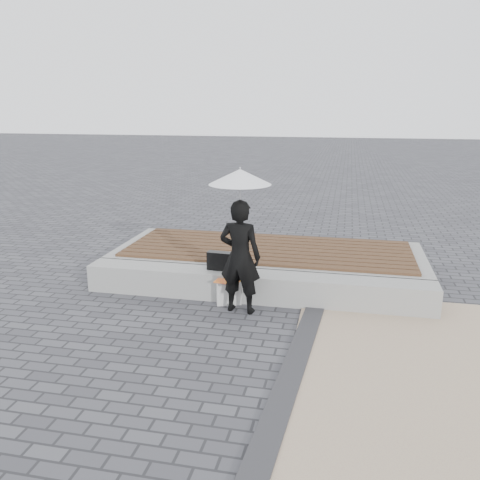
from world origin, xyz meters
name	(u,v)px	position (x,y,z in m)	size (l,w,h in m)	color
ground	(229,351)	(0.00, 0.00, 0.00)	(80.00, 80.00, 0.00)	#494A4E
edging_band	(289,379)	(0.75, -0.50, 0.02)	(0.25, 5.20, 0.04)	#313133
seating_ledge	(255,286)	(0.00, 1.60, 0.20)	(5.00, 0.45, 0.40)	gray
timber_platform	(268,261)	(0.00, 2.80, 0.20)	(5.00, 2.00, 0.40)	#9B9A96
timber_decking	(268,249)	(0.00, 2.80, 0.42)	(4.60, 1.80, 0.04)	brown
woman	(240,257)	(-0.12, 1.14, 0.77)	(0.56, 0.37, 1.54)	black
parasol	(240,177)	(-0.12, 1.14, 1.83)	(0.80, 0.80, 1.03)	#AFB0B5
handbag	(220,261)	(-0.51, 1.63, 0.53)	(0.38, 0.13, 0.27)	black
canvas_tote	(229,292)	(-0.32, 1.35, 0.18)	(0.34, 0.14, 0.36)	#B9B8B4
magazine	(228,281)	(-0.32, 1.30, 0.36)	(0.33, 0.25, 0.01)	#F82B39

